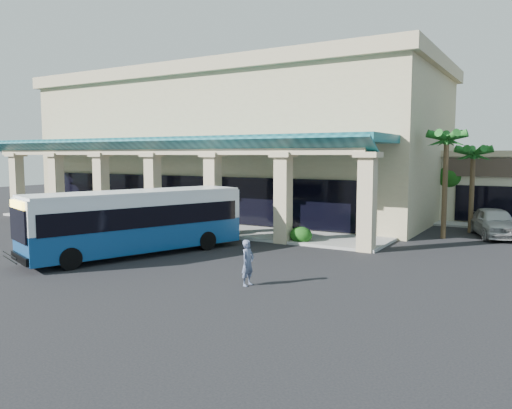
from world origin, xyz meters
The scene contains 10 objects.
ground centered at (0.00, 0.00, 0.00)m, with size 110.00×110.00×0.00m, color black.
main_building centered at (-8.00, 16.00, 5.67)m, with size 30.80×14.80×11.35m, color tan, non-canonical shape.
arcade centered at (-8.00, 6.80, 2.85)m, with size 30.00×6.20×5.70m, color #0D4953, non-canonical shape.
palm_0 centered at (8.50, 11.00, 3.30)m, with size 2.40×2.40×6.60m, color #144E17, non-canonical shape.
palm_1 centered at (9.50, 14.00, 2.90)m, with size 2.40×2.40×5.80m, color #144E17, non-canonical shape.
palm_2 centered at (-22.50, 6.50, 3.10)m, with size 2.40×2.40×6.20m, color #144E17, non-canonical shape.
broadleaf_tree centered at (7.50, 19.00, 2.41)m, with size 2.60×2.60×4.81m, color #14430F, non-canonical shape.
transit_bus centered at (-2.87, -1.00, 1.49)m, with size 2.48×10.65×2.98m, color navy, non-canonical shape.
pedestrian centered at (4.40, -3.05, 0.82)m, with size 0.60×0.39×1.64m, color slate.
car_silver centered at (10.87, 12.99, 0.84)m, with size 1.98×4.91×1.67m, color #AAAAAA.
Camera 1 is at (13.48, -17.83, 4.63)m, focal length 35.00 mm.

